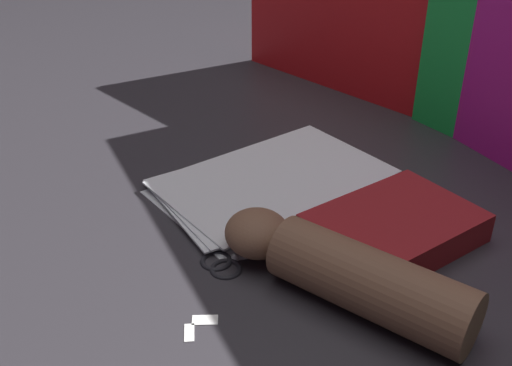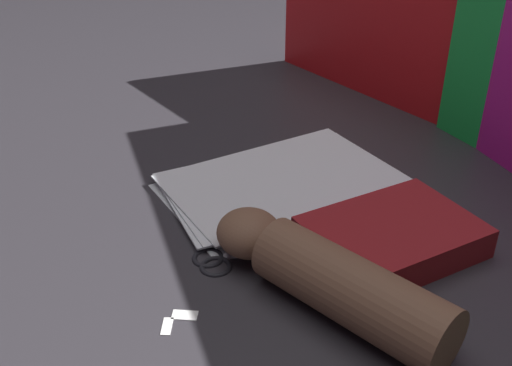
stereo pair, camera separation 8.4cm
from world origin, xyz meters
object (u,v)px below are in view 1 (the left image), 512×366
at_px(paper_stack, 274,182).
at_px(hand_forearm, 343,271).
at_px(book_closed, 394,228).
at_px(scissors, 236,255).

xyz_separation_m(paper_stack, hand_forearm, (0.26, -0.09, 0.03)).
xyz_separation_m(book_closed, hand_forearm, (0.05, -0.14, 0.02)).
relative_size(book_closed, scissors, 1.54).
distance_m(paper_stack, book_closed, 0.22).
bearing_deg(scissors, hand_forearm, 24.93).
bearing_deg(paper_stack, scissors, -50.21).
height_order(paper_stack, hand_forearm, hand_forearm).
height_order(paper_stack, book_closed, book_closed).
bearing_deg(hand_forearm, paper_stack, 161.40).
xyz_separation_m(scissors, hand_forearm, (0.14, 0.06, 0.03)).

